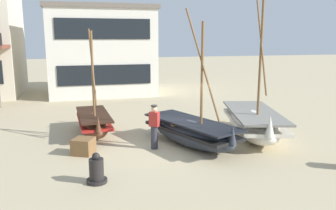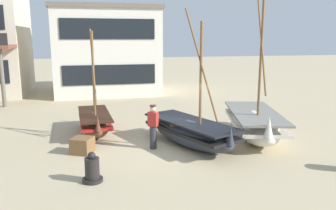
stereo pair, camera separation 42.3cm
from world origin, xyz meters
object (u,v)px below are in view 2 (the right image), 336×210
object	(u,v)px
capstan_winch	(92,170)
harbor_building_main	(106,50)
fishing_boat_far_right	(191,132)
cargo_crate	(82,145)
fisherman_by_hull	(153,127)
fishing_boat_centre_large	(254,123)
fishing_boat_near_left	(95,122)

from	to	relation	value
capstan_winch	harbor_building_main	size ratio (longest dim) A/B	0.12
fishing_boat_far_right	cargo_crate	world-z (taller)	fishing_boat_far_right
harbor_building_main	fisherman_by_hull	bearing A→B (deg)	-86.61
fishing_boat_far_right	capstan_winch	distance (m)	4.55
fishing_boat_centre_large	cargo_crate	distance (m)	6.97
fishing_boat_near_left	harbor_building_main	bearing A→B (deg)	83.73
fisherman_by_hull	capstan_winch	size ratio (longest dim) A/B	1.86
fishing_boat_centre_large	capstan_winch	bearing A→B (deg)	-156.31
fishing_boat_far_right	fisherman_by_hull	world-z (taller)	fishing_boat_far_right
fisherman_by_hull	cargo_crate	world-z (taller)	fisherman_by_hull
fisherman_by_hull	capstan_winch	xyz separation A→B (m)	(-2.30, -2.54, -0.48)
fishing_boat_far_right	cargo_crate	bearing A→B (deg)	178.67
fishing_boat_far_right	harbor_building_main	xyz separation A→B (m)	(-2.31, 14.10, 2.65)
fishing_boat_centre_large	harbor_building_main	bearing A→B (deg)	110.70
fishing_boat_centre_large	fishing_boat_far_right	xyz separation A→B (m)	(-2.87, -0.38, -0.08)
fishing_boat_far_right	fisherman_by_hull	distance (m)	1.50
harbor_building_main	cargo_crate	bearing A→B (deg)	-97.19
fishing_boat_centre_large	capstan_winch	world-z (taller)	fishing_boat_centre_large
fishing_boat_near_left	capstan_winch	xyz separation A→B (m)	(-0.20, -5.18, -0.17)
fishing_boat_far_right	cargo_crate	size ratio (longest dim) A/B	7.48
fishing_boat_far_right	fishing_boat_near_left	bearing A→B (deg)	143.53
capstan_winch	harbor_building_main	bearing A→B (deg)	84.98
fishing_boat_near_left	fisherman_by_hull	size ratio (longest dim) A/B	2.68
fishing_boat_far_right	harbor_building_main	size ratio (longest dim) A/B	0.68
fisherman_by_hull	capstan_winch	distance (m)	3.46
fishing_boat_centre_large	harbor_building_main	xyz separation A→B (m)	(-5.19, 13.72, 2.57)
fishing_boat_centre_large	fishing_boat_near_left	bearing A→B (deg)	160.64
fishing_boat_near_left	cargo_crate	world-z (taller)	fishing_boat_near_left
fishing_boat_centre_large	harbor_building_main	size ratio (longest dim) A/B	0.77
fishing_boat_centre_large	fisherman_by_hull	world-z (taller)	fishing_boat_centre_large
fishing_boat_centre_large	cargo_crate	world-z (taller)	fishing_boat_centre_large
capstan_winch	cargo_crate	bearing A→B (deg)	96.61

